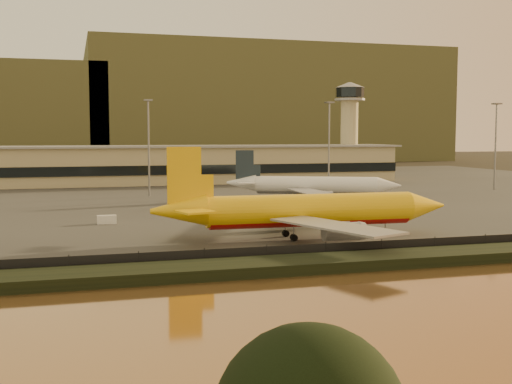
% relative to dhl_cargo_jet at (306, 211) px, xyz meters
% --- Properties ---
extents(ground, '(900.00, 900.00, 0.00)m').
position_rel_dhl_cargo_jet_xyz_m(ground, '(-5.66, -4.39, -4.52)').
color(ground, black).
rests_on(ground, ground).
extents(embankment, '(320.00, 7.00, 1.40)m').
position_rel_dhl_cargo_jet_xyz_m(embankment, '(-5.66, -21.39, -3.82)').
color(embankment, black).
rests_on(embankment, ground).
extents(tarmac, '(320.00, 220.00, 0.20)m').
position_rel_dhl_cargo_jet_xyz_m(tarmac, '(-5.66, 90.61, -4.42)').
color(tarmac, '#2D2D2D').
rests_on(tarmac, ground).
extents(perimeter_fence, '(300.00, 0.05, 2.20)m').
position_rel_dhl_cargo_jet_xyz_m(perimeter_fence, '(-5.66, -17.39, -3.22)').
color(perimeter_fence, black).
rests_on(perimeter_fence, tarmac).
extents(terminal_building, '(202.00, 25.00, 12.60)m').
position_rel_dhl_cargo_jet_xyz_m(terminal_building, '(-20.18, 121.16, 1.73)').
color(terminal_building, tan).
rests_on(terminal_building, tarmac).
extents(control_tower, '(11.20, 11.20, 35.50)m').
position_rel_dhl_cargo_jet_xyz_m(control_tower, '(64.34, 126.61, 17.14)').
color(control_tower, tan).
rests_on(control_tower, tarmac).
extents(apron_light_masts, '(152.20, 12.20, 25.40)m').
position_rel_dhl_cargo_jet_xyz_m(apron_light_masts, '(9.34, 70.61, 11.19)').
color(apron_light_masts, slate).
rests_on(apron_light_masts, tarmac).
extents(distant_hills, '(470.00, 160.00, 70.00)m').
position_rel_dhl_cargo_jet_xyz_m(distant_hills, '(-26.40, 335.61, 26.87)').
color(distant_hills, brown).
rests_on(distant_hills, ground).
extents(dhl_cargo_jet, '(48.34, 47.42, 14.46)m').
position_rel_dhl_cargo_jet_xyz_m(dhl_cargo_jet, '(0.00, 0.00, 0.00)').
color(dhl_cargo_jet, '#EDB40C').
rests_on(dhl_cargo_jet, tarmac).
extents(white_narrowbody_jet, '(40.92, 38.66, 12.36)m').
position_rel_dhl_cargo_jet_xyz_m(white_narrowbody_jet, '(21.85, 53.67, -0.63)').
color(white_narrowbody_jet, white).
rests_on(white_narrowbody_jet, tarmac).
extents(gse_vehicle_yellow, '(4.60, 2.42, 1.99)m').
position_rel_dhl_cargo_jet_xyz_m(gse_vehicle_yellow, '(-3.51, 20.81, -3.32)').
color(gse_vehicle_yellow, '#EDB40C').
rests_on(gse_vehicle_yellow, tarmac).
extents(gse_vehicle_white, '(3.44, 1.56, 1.55)m').
position_rel_dhl_cargo_jet_xyz_m(gse_vehicle_white, '(-29.21, 25.49, -3.54)').
color(gse_vehicle_white, white).
rests_on(gse_vehicle_white, tarmac).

